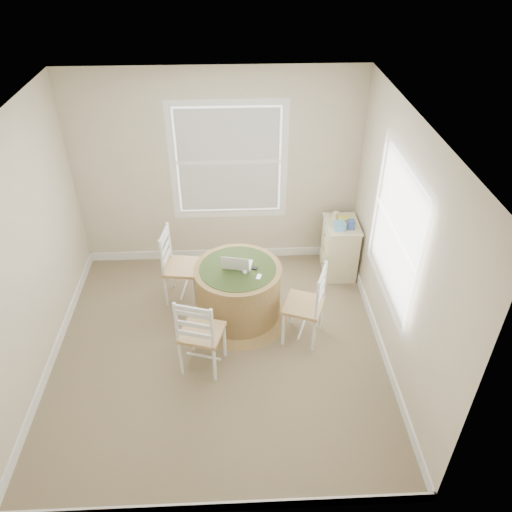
{
  "coord_description": "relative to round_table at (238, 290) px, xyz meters",
  "views": [
    {
      "loc": [
        0.23,
        -3.92,
        4.06
      ],
      "look_at": [
        0.43,
        0.45,
        0.95
      ],
      "focal_mm": 35.0,
      "sensor_mm": 36.0,
      "label": 1
    }
  ],
  "objects": [
    {
      "name": "chair_right",
      "position": [
        0.71,
        -0.38,
        0.09
      ],
      "size": [
        0.52,
        0.53,
        0.95
      ],
      "primitive_type": null,
      "rotation": [
        0.0,
        0.0,
        -1.93
      ],
      "color": "white",
      "rests_on": "ground"
    },
    {
      "name": "chair_near",
      "position": [
        -0.39,
        -0.76,
        0.09
      ],
      "size": [
        0.52,
        0.5,
        0.95
      ],
      "primitive_type": null,
      "rotation": [
        0.0,
        0.0,
        2.85
      ],
      "color": "white",
      "rests_on": "ground"
    },
    {
      "name": "keys",
      "position": [
        0.19,
        -0.02,
        0.33
      ],
      "size": [
        0.07,
        0.07,
        0.02
      ],
      "primitive_type": "cube",
      "rotation": [
        0.0,
        0.0,
        -0.3
      ],
      "color": "black",
      "rests_on": "round_table"
    },
    {
      "name": "chair_left",
      "position": [
        -0.67,
        0.38,
        0.09
      ],
      "size": [
        0.45,
        0.47,
        0.95
      ],
      "primitive_type": null,
      "rotation": [
        0.0,
        0.0,
        1.43
      ],
      "color": "white",
      "rests_on": "ground"
    },
    {
      "name": "mouse",
      "position": [
        0.08,
        -0.07,
        0.33
      ],
      "size": [
        0.08,
        0.1,
        0.03
      ],
      "primitive_type": "ellipsoid",
      "rotation": [
        0.0,
        0.0,
        -0.3
      ],
      "color": "white",
      "rests_on": "round_table"
    },
    {
      "name": "phone",
      "position": [
        0.23,
        -0.17,
        0.32
      ],
      "size": [
        0.07,
        0.1,
        0.02
      ],
      "primitive_type": "cube",
      "rotation": [
        0.0,
        0.0,
        -0.3
      ],
      "color": "#B7BABF",
      "rests_on": "round_table"
    },
    {
      "name": "room",
      "position": [
        -0.06,
        -0.4,
        0.91
      ],
      "size": [
        3.64,
        3.64,
        2.64
      ],
      "color": "#8C7E59",
      "rests_on": "ground"
    },
    {
      "name": "laptop",
      "position": [
        -0.0,
        0.03,
        0.35
      ],
      "size": [
        0.36,
        0.33,
        0.22
      ],
      "rotation": [
        0.0,
        0.0,
        2.92
      ],
      "color": "white",
      "rests_on": "round_table"
    },
    {
      "name": "round_table",
      "position": [
        0.0,
        0.0,
        0.0
      ],
      "size": [
        1.18,
        1.18,
        0.71
      ],
      "rotation": [
        0.0,
        0.0,
        -0.3
      ],
      "color": "olive",
      "rests_on": "ground"
    },
    {
      "name": "box_yellow",
      "position": [
        1.37,
        0.87,
        0.4
      ],
      "size": [
        0.15,
        0.1,
        0.06
      ],
      "primitive_type": "cube",
      "rotation": [
        0.0,
        0.0,
        -0.0
      ],
      "color": "#D2D14A",
      "rests_on": "corner_chest"
    },
    {
      "name": "box_blue",
      "position": [
        1.41,
        0.7,
        0.43
      ],
      "size": [
        0.08,
        0.08,
        0.12
      ],
      "primitive_type": "cube",
      "rotation": [
        0.0,
        0.0,
        -0.0
      ],
      "color": "#3854AA",
      "rests_on": "corner_chest"
    },
    {
      "name": "corner_chest",
      "position": [
        1.33,
        0.82,
        -0.01
      ],
      "size": [
        0.42,
        0.57,
        0.75
      ],
      "rotation": [
        0.0,
        0.0,
        -0.0
      ],
      "color": "beige",
      "rests_on": "ground"
    },
    {
      "name": "tissue_box",
      "position": [
        1.28,
        0.7,
        0.42
      ],
      "size": [
        0.12,
        0.12,
        0.1
      ],
      "primitive_type": "cube",
      "rotation": [
        0.0,
        0.0,
        -0.0
      ],
      "color": "#61A9DE",
      "rests_on": "corner_chest"
    },
    {
      "name": "cup_cream",
      "position": [
        1.27,
        0.95,
        0.41
      ],
      "size": [
        0.07,
        0.07,
        0.09
      ],
      "primitive_type": "cylinder",
      "color": "beige",
      "rests_on": "corner_chest"
    }
  ]
}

